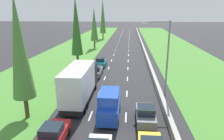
% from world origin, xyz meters
% --- Properties ---
extents(ground_plane, '(300.00, 300.00, 0.00)m').
position_xyz_m(ground_plane, '(0.00, 60.00, 0.00)').
color(ground_plane, '#28282B').
rests_on(ground_plane, ground).
extents(grass_verge_left, '(14.00, 140.00, 0.04)m').
position_xyz_m(grass_verge_left, '(-12.65, 60.00, 0.02)').
color(grass_verge_left, '#478433').
rests_on(grass_verge_left, ground).
extents(grass_verge_right, '(14.00, 140.00, 0.04)m').
position_xyz_m(grass_verge_right, '(14.35, 60.00, 0.02)').
color(grass_verge_right, '#478433').
rests_on(grass_verge_right, ground).
extents(median_barrier, '(0.44, 120.00, 0.85)m').
position_xyz_m(median_barrier, '(5.70, 60.00, 0.42)').
color(median_barrier, '#9E9B93').
rests_on(median_barrier, ground).
extents(lane_markings, '(3.64, 116.00, 0.01)m').
position_xyz_m(lane_markings, '(0.00, 60.00, 0.01)').
color(lane_markings, white).
rests_on(lane_markings, ground).
extents(red_hatchback_left_lane, '(1.74, 3.90, 1.72)m').
position_xyz_m(red_hatchback_left_lane, '(-3.74, 10.27, 0.84)').
color(red_hatchback_left_lane, red).
rests_on(red_hatchback_left_lane, ground).
extents(white_box_truck_left_lane, '(2.46, 9.40, 4.18)m').
position_xyz_m(white_box_truck_left_lane, '(-3.53, 18.59, 2.18)').
color(white_box_truck_left_lane, black).
rests_on(white_box_truck_left_lane, ground).
extents(grey_sedan_left_lane, '(1.82, 4.50, 1.64)m').
position_xyz_m(grey_sedan_left_lane, '(-3.32, 28.04, 0.81)').
color(grey_sedan_left_lane, slate).
rests_on(grey_sedan_left_lane, ground).
extents(teal_hatchback_left_lane, '(1.74, 3.90, 1.72)m').
position_xyz_m(teal_hatchback_left_lane, '(-3.27, 33.98, 0.84)').
color(teal_hatchback_left_lane, teal).
rests_on(teal_hatchback_left_lane, ground).
extents(blue_van_centre_lane, '(1.96, 4.90, 2.82)m').
position_xyz_m(blue_van_centre_lane, '(0.16, 14.73, 1.40)').
color(blue_van_centre_lane, '#1E47B7').
rests_on(blue_van_centre_lane, ground).
extents(grey_hatchback_right_lane, '(1.74, 3.90, 1.72)m').
position_xyz_m(grey_hatchback_right_lane, '(3.55, 14.13, 0.84)').
color(grey_hatchback_right_lane, slate).
rests_on(grey_hatchback_right_lane, ground).
extents(poplar_tree_nearest, '(2.09, 2.09, 11.53)m').
position_xyz_m(poplar_tree_nearest, '(-7.77, 14.12, 6.81)').
color(poplar_tree_nearest, '#4C3823').
rests_on(poplar_tree_nearest, ground).
extents(poplar_tree_second, '(2.12, 2.12, 12.62)m').
position_xyz_m(poplar_tree_second, '(-7.70, 34.02, 7.36)').
color(poplar_tree_second, '#4C3823').
rests_on(poplar_tree_second, ground).
extents(poplar_tree_third, '(2.07, 2.07, 10.94)m').
position_xyz_m(poplar_tree_third, '(-7.70, 53.30, 6.52)').
color(poplar_tree_third, '#4C3823').
rests_on(poplar_tree_third, ground).
extents(poplar_tree_fourth, '(2.16, 2.16, 14.54)m').
position_xyz_m(poplar_tree_fourth, '(-7.98, 74.08, 8.32)').
color(poplar_tree_fourth, '#4C3823').
rests_on(poplar_tree_fourth, ground).
extents(street_light_mast, '(3.20, 0.28, 9.00)m').
position_xyz_m(street_light_mast, '(6.03, 20.71, 5.23)').
color(street_light_mast, gray).
rests_on(street_light_mast, ground).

